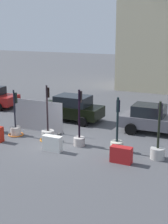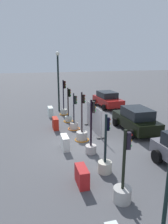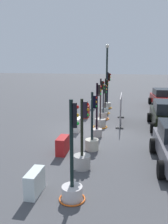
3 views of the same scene
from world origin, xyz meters
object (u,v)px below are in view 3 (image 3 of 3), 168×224
traffic_light_1 (105,107)px  car_red_compact (163,98)px  construction_barrier_0 (93,103)px  construction_barrier_3 (63,145)px  traffic_light_2 (103,114)px  street_lamp_post (107,70)px  traffic_light_3 (100,121)px  car_black_sedan (167,115)px  traffic_light_0 (107,102)px  traffic_light_5 (92,140)px  construction_barrier_2 (77,125)px  traffic_light_4 (97,126)px  construction_barrier_4 (35,182)px  construction_barrier_1 (86,112)px  traffic_light_6 (82,155)px  traffic_light_7 (72,183)px

traffic_light_1 → car_red_compact: traffic_light_1 is taller
construction_barrier_0 → construction_barrier_3: size_ratio=1.08×
traffic_light_2 → street_lamp_post: size_ratio=0.48×
traffic_light_2 → construction_barrier_0: 4.37m
traffic_light_3 → construction_barrier_0: 6.53m
car_black_sedan → street_lamp_post: (-7.22, -4.55, 2.48)m
traffic_light_0 → traffic_light_5: size_ratio=1.13×
traffic_light_0 → construction_barrier_2: traffic_light_0 is taller
construction_barrier_3 → traffic_light_0: bearing=173.9°
traffic_light_2 → traffic_light_4: size_ratio=0.89×
traffic_light_4 → construction_barrier_4: traffic_light_4 is taller
construction_barrier_0 → construction_barrier_4: (14.86, 0.08, -0.02)m
construction_barrier_2 → car_red_compact: 11.41m
traffic_light_2 → construction_barrier_1: (-0.45, -1.35, -0.01)m
traffic_light_0 → construction_barrier_1: traffic_light_0 is taller
traffic_light_5 → construction_barrier_2: bearing=-155.8°
construction_barrier_3 → construction_barrier_4: bearing=0.2°
construction_barrier_4 → car_red_compact: car_red_compact is taller
traffic_light_2 → construction_barrier_1: 1.42m
traffic_light_6 → traffic_light_4: bearing=179.1°
construction_barrier_2 → construction_barrier_3: 3.75m
construction_barrier_4 → car_red_compact: (-16.83, 6.30, 0.43)m
construction_barrier_3 → street_lamp_post: street_lamp_post is taller
traffic_light_3 → construction_barrier_1: (-2.68, -1.38, -0.02)m
car_black_sedan → traffic_light_5: bearing=-41.1°
car_red_compact → traffic_light_6: bearing=-19.2°
traffic_light_2 → car_black_sedan: traffic_light_2 is taller
traffic_light_1 → street_lamp_post: street_lamp_post is taller
traffic_light_1 → car_red_compact: 6.60m
traffic_light_5 → street_lamp_post: 12.39m
traffic_light_3 → construction_barrier_1: size_ratio=3.09×
traffic_light_5 → construction_barrier_2: size_ratio=2.80×
traffic_light_7 → construction_barrier_3: (-3.77, -1.32, -0.17)m
traffic_light_5 → construction_barrier_2: traffic_light_5 is taller
traffic_light_4 → car_red_compact: size_ratio=0.72×
construction_barrier_2 → car_black_sedan: 5.89m
traffic_light_6 → car_black_sedan: size_ratio=0.65×
traffic_light_4 → construction_barrier_4: bearing=-11.1°
traffic_light_0 → traffic_light_1: 2.29m
traffic_light_1 → construction_barrier_0: size_ratio=2.59×
traffic_light_3 → traffic_light_7: bearing=0.4°
traffic_light_5 → car_red_compact: size_ratio=0.67×
construction_barrier_4 → street_lamp_post: street_lamp_post is taller
car_black_sedan → car_red_compact: (-7.67, 0.78, -0.05)m
traffic_light_5 → construction_barrier_0: size_ratio=2.58×
traffic_light_0 → traffic_light_5: (10.65, 0.10, -0.03)m
car_red_compact → traffic_light_2: bearing=-39.6°
construction_barrier_0 → street_lamp_post: street_lamp_post is taller
traffic_light_2 → traffic_light_7: size_ratio=0.85×
construction_barrier_4 → car_black_sedan: (-9.16, 5.52, 0.47)m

